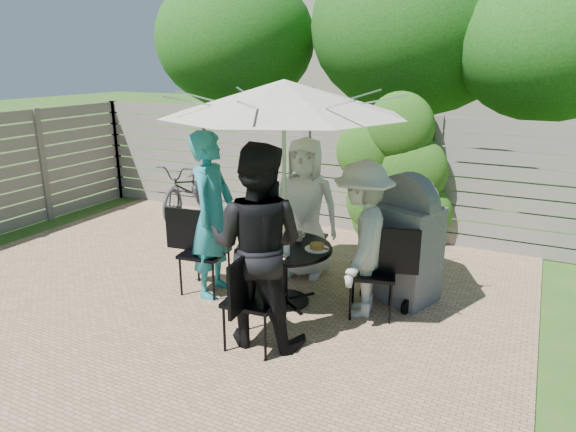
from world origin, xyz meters
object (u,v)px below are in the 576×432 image
at_px(bicycle, 189,189).
at_px(person_front, 257,246).
at_px(plate_front, 274,256).
at_px(patio_table, 284,264).
at_px(person_left, 212,216).
at_px(bbq_grill, 403,244).
at_px(chair_left, 204,268).
at_px(plate_back, 294,234).
at_px(syrup_jug, 280,237).
at_px(chair_front, 253,319).
at_px(coffee_cup, 299,235).
at_px(plate_left, 253,241).
at_px(glass_front, 287,249).
at_px(chair_back, 307,250).
at_px(glass_back, 282,232).
at_px(person_back, 305,208).
at_px(plate_right, 317,247).
at_px(chair_right, 373,289).
at_px(glass_left, 258,241).
at_px(person_right, 362,240).

bearing_deg(bicycle, person_front, -56.36).
bearing_deg(plate_front, patio_table, 99.45).
distance_m(person_left, bbq_grill, 2.12).
distance_m(chair_left, plate_back, 1.10).
height_order(plate_back, syrup_jug, syrup_jug).
bearing_deg(patio_table, chair_front, -80.63).
xyz_separation_m(syrup_jug, coffee_cup, (0.13, 0.19, -0.02)).
relative_size(plate_left, bbq_grill, 0.18).
bearing_deg(glass_front, chair_back, 104.27).
xyz_separation_m(plate_back, coffee_cup, (0.12, -0.12, 0.04)).
distance_m(patio_table, chair_back, 0.98).
distance_m(chair_front, glass_front, 0.84).
bearing_deg(glass_back, person_back, 89.03).
height_order(plate_back, plate_right, same).
relative_size(person_left, glass_front, 13.38).
bearing_deg(plate_left, chair_front, -60.19).
bearing_deg(plate_front, coffee_cup, 89.66).
distance_m(chair_left, coffee_cup, 1.17).
xyz_separation_m(person_left, person_front, (0.95, -0.68, 0.02)).
relative_size(person_back, chair_right, 1.78).
relative_size(bicycle, bbq_grill, 1.25).
bearing_deg(glass_left, person_front, -60.86).
relative_size(chair_front, person_front, 0.51).
bearing_deg(person_front, plate_front, -90.00).
distance_m(chair_left, syrup_jug, 1.01).
bearing_deg(syrup_jug, person_right, 6.23).
bearing_deg(bbq_grill, chair_front, -100.44).
bearing_deg(person_back, glass_back, -100.42).
distance_m(person_left, plate_back, 0.94).
distance_m(chair_back, plate_left, 1.11).
bearing_deg(plate_front, chair_right, 29.97).
bearing_deg(glass_back, glass_front, -58.55).
distance_m(plate_left, glass_front, 0.53).
relative_size(chair_right, person_right, 0.59).
height_order(person_back, glass_front, person_back).
distance_m(plate_left, plate_right, 0.72).
bearing_deg(plate_front, glass_back, 109.05).
relative_size(person_left, syrup_jug, 11.71).
bearing_deg(plate_back, syrup_jug, -91.51).
bearing_deg(glass_left, person_left, 179.03).
bearing_deg(glass_back, person_front, -75.06).
xyz_separation_m(chair_front, syrup_jug, (-0.22, 0.99, 0.45)).
xyz_separation_m(patio_table, person_front, (0.14, -0.82, 0.49)).
xyz_separation_m(person_front, glass_left, (-0.38, 0.67, -0.22)).
bearing_deg(plate_front, glass_front, 53.19).
bearing_deg(plate_back, chair_left, -150.15).
bearing_deg(chair_right, glass_front, 10.95).
bearing_deg(plate_back, glass_back, -126.81).
xyz_separation_m(person_right, bicycle, (-3.80, 2.15, -0.35)).
xyz_separation_m(chair_left, person_right, (1.77, 0.29, 0.53)).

